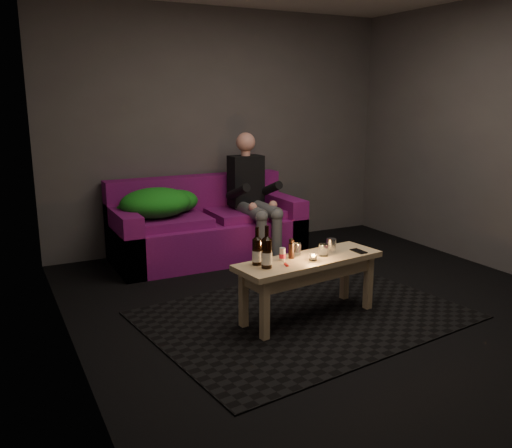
# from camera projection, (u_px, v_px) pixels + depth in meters

# --- Properties ---
(floor) EXTENTS (4.50, 4.50, 0.00)m
(floor) POSITION_uv_depth(u_px,v_px,m) (337.00, 308.00, 4.37)
(floor) COLOR black
(floor) RESTS_ON ground
(room) EXTENTS (4.50, 4.50, 4.50)m
(room) POSITION_uv_depth(u_px,v_px,m) (310.00, 99.00, 4.40)
(room) COLOR silver
(room) RESTS_ON ground
(rug) EXTENTS (2.56, 2.01, 0.01)m
(rug) POSITION_uv_depth(u_px,v_px,m) (304.00, 315.00, 4.22)
(rug) COLOR black
(rug) RESTS_ON floor
(sofa) EXTENTS (1.94, 0.88, 0.84)m
(sofa) POSITION_uv_depth(u_px,v_px,m) (206.00, 229.00, 5.70)
(sofa) COLOR #750F64
(sofa) RESTS_ON floor
(green_blanket) EXTENTS (0.86, 0.58, 0.29)m
(green_blanket) POSITION_uv_depth(u_px,v_px,m) (159.00, 203.00, 5.39)
(green_blanket) COLOR #1A8F1B
(green_blanket) RESTS_ON sofa
(person) EXTENTS (0.35, 0.81, 1.30)m
(person) POSITION_uv_depth(u_px,v_px,m) (252.00, 194.00, 5.68)
(person) COLOR black
(person) RESTS_ON sofa
(coffee_table) EXTENTS (1.22, 0.52, 0.48)m
(coffee_table) POSITION_uv_depth(u_px,v_px,m) (309.00, 269.00, 4.09)
(coffee_table) COLOR tan
(coffee_table) RESTS_ON rug
(beer_bottle_a) EXTENTS (0.07, 0.07, 0.28)m
(beer_bottle_a) POSITION_uv_depth(u_px,v_px,m) (257.00, 251.00, 3.88)
(beer_bottle_a) COLOR black
(beer_bottle_a) RESTS_ON coffee_table
(beer_bottle_b) EXTENTS (0.08, 0.08, 0.31)m
(beer_bottle_b) POSITION_uv_depth(u_px,v_px,m) (267.00, 253.00, 3.81)
(beer_bottle_b) COLOR black
(beer_bottle_b) RESTS_ON coffee_table
(salt_shaker) EXTENTS (0.05, 0.05, 0.09)m
(salt_shaker) POSITION_uv_depth(u_px,v_px,m) (282.00, 254.00, 4.00)
(salt_shaker) COLOR silver
(salt_shaker) RESTS_ON coffee_table
(pepper_mill) EXTENTS (0.06, 0.06, 0.12)m
(pepper_mill) POSITION_uv_depth(u_px,v_px,m) (291.00, 251.00, 4.05)
(pepper_mill) COLOR black
(pepper_mill) RESTS_ON coffee_table
(tumbler_back) EXTENTS (0.10, 0.10, 0.09)m
(tumbler_back) POSITION_uv_depth(u_px,v_px,m) (296.00, 249.00, 4.13)
(tumbler_back) COLOR white
(tumbler_back) RESTS_ON coffee_table
(tealight) EXTENTS (0.06, 0.06, 0.05)m
(tealight) POSITION_uv_depth(u_px,v_px,m) (313.00, 257.00, 4.00)
(tealight) COLOR white
(tealight) RESTS_ON coffee_table
(tumbler_front) EXTENTS (0.09, 0.09, 0.09)m
(tumbler_front) POSITION_uv_depth(u_px,v_px,m) (323.00, 250.00, 4.12)
(tumbler_front) COLOR white
(tumbler_front) RESTS_ON coffee_table
(steel_cup) EXTENTS (0.08, 0.08, 0.10)m
(steel_cup) POSITION_uv_depth(u_px,v_px,m) (331.00, 245.00, 4.22)
(steel_cup) COLOR silver
(steel_cup) RESTS_ON coffee_table
(smartphone) EXTENTS (0.07, 0.14, 0.01)m
(smartphone) POSITION_uv_depth(u_px,v_px,m) (359.00, 251.00, 4.23)
(smartphone) COLOR black
(smartphone) RESTS_ON coffee_table
(red_lighter) EXTENTS (0.03, 0.07, 0.01)m
(red_lighter) POSITION_uv_depth(u_px,v_px,m) (286.00, 265.00, 3.88)
(red_lighter) COLOR red
(red_lighter) RESTS_ON coffee_table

